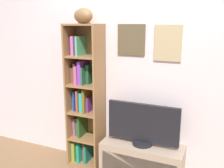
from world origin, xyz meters
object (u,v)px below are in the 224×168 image
object	(u,v)px
television	(143,125)
football	(83,16)
tv_stand	(142,161)
bookshelf	(84,99)

from	to	relation	value
television	football	bearing A→B (deg)	177.77
tv_stand	bookshelf	bearing A→B (deg)	175.48
bookshelf	football	bearing A→B (deg)	-41.70
bookshelf	tv_stand	bearing A→B (deg)	-4.52
football	bookshelf	bearing A→B (deg)	138.30
football	television	bearing A→B (deg)	-2.23
tv_stand	football	bearing A→B (deg)	177.69
bookshelf	football	world-z (taller)	football
tv_stand	television	bearing A→B (deg)	90.00
bookshelf	television	bearing A→B (deg)	-4.44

